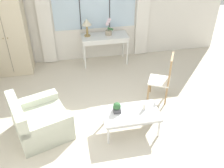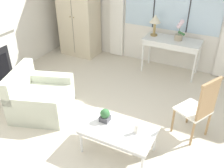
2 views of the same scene
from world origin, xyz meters
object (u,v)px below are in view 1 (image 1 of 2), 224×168
Objects in this scene: table_lamp at (87,23)px; coffee_table at (131,114)px; potted_plant_small at (117,107)px; armchair_upholstered at (40,122)px; side_chair_wooden at (165,76)px; console_table at (105,39)px; armoire at (7,32)px; pillar_candle at (144,107)px; potted_orchid at (108,28)px.

coffee_table is (0.46, -2.81, -0.75)m from table_lamp.
table_lamp is at bearing 94.36° from potted_plant_small.
armchair_upholstered is 1.13× the size of side_chair_wooden.
table_lamp is 2.94m from coffee_table.
potted_plant_small is (-0.24, -2.67, -0.17)m from console_table.
side_chair_wooden is 1.27m from coffee_table.
side_chair_wooden is at bearing 11.99° from armchair_upholstered.
coffee_table is (1.66, -0.26, 0.12)m from armchair_upholstered.
console_table is 1.01× the size of armchair_upholstered.
potted_plant_small is (-0.25, 0.07, 0.14)m from coffee_table.
table_lamp is 0.38× the size of armchair_upholstered.
side_chair_wooden is (3.35, -1.92, -0.49)m from armoire.
pillar_candle is (0.26, -2.71, -0.21)m from console_table.
potted_orchid is 0.37× the size of armchair_upholstered.
side_chair_wooden is 1.41m from potted_plant_small.
potted_plant_small reaches higher than pillar_candle.
potted_orchid is at bearing 82.62° from potted_plant_small.
side_chair_wooden is at bearing 40.72° from coffee_table.
potted_orchid reaches higher than potted_plant_small.
armoire is at bearing -179.02° from potted_orchid.
side_chair_wooden is (1.40, -1.99, -0.54)m from table_lamp.
armchair_upholstered is at bearing -73.24° from armoire.
armoire reaches higher than armchair_upholstered.
potted_orchid reaches higher than armchair_upholstered.
console_table is 2.15m from side_chair_wooden.
table_lamp is at bearing 171.64° from console_table.
console_table is 1.14× the size of side_chair_wooden.
potted_plant_small is at bearing -97.38° from potted_orchid.
armchair_upholstered is at bearing -168.01° from side_chair_wooden.
coffee_table is at bearing -80.75° from table_lamp.
armoire is at bearing 128.94° from potted_plant_small.
coffee_table is 5.15× the size of potted_plant_small.
coffee_table is (2.40, -2.74, -0.70)m from armoire.
armchair_upholstered is (-1.20, -2.55, -0.87)m from table_lamp.
console_table is at bearing 0.14° from armoire.
side_chair_wooden is (2.60, 0.55, 0.33)m from armchair_upholstered.
armoire is 3.47m from potted_plant_small.
potted_orchid reaches higher than pillar_candle.
console_table is 7.77× the size of pillar_candle.
potted_orchid is (0.11, 0.04, 0.27)m from console_table.
console_table is 1.18× the size of coffee_table.
potted_plant_small is (1.41, -0.19, 0.26)m from armchair_upholstered.
armchair_upholstered is at bearing 172.35° from potted_plant_small.
armoire is 2.42m from console_table.
potted_orchid reaches higher than coffee_table.
console_table is 2.73m from pillar_candle.
pillar_candle is at bearing -4.34° from potted_plant_small.
potted_plant_small is at bearing -95.13° from console_table.
potted_orchid is 2.84m from coffee_table.
armoire is 13.66× the size of pillar_candle.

